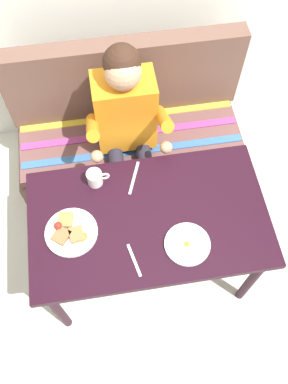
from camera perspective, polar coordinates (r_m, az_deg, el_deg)
name	(u,v)px	position (r m, az deg, el deg)	size (l,w,h in m)	color
ground_plane	(148,264)	(2.74, 0.49, -9.90)	(8.00, 8.00, 0.00)	beige
table	(149,224)	(2.14, 0.63, -4.42)	(1.20, 0.70, 0.73)	black
couch	(130,140)	(2.79, -1.98, 7.19)	(1.44, 0.56, 1.00)	brown
person	(127,123)	(2.36, -2.38, 9.48)	(0.45, 0.61, 1.21)	orange
plate_breakfast	(71,232)	(2.05, -10.10, -5.42)	(0.26, 0.26, 0.05)	white
plate_eggs	(187,244)	(2.01, 6.00, -7.16)	(0.22, 0.22, 0.04)	white
coffee_mug	(95,178)	(2.13, -6.75, 1.98)	(0.12, 0.08, 0.09)	white
fork	(134,260)	(1.98, -1.37, -9.38)	(0.01, 0.17, 0.01)	silver
knife	(134,178)	(2.17, -1.39, 1.97)	(0.01, 0.20, 0.01)	silver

